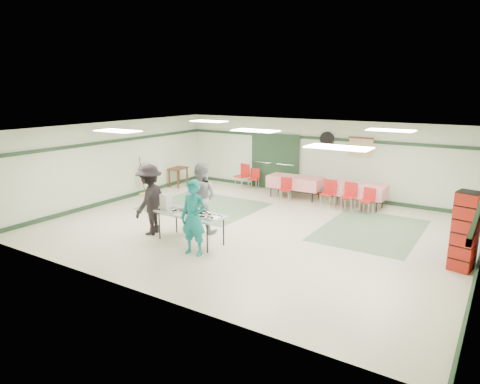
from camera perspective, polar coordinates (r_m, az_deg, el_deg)
The scene contains 40 objects.
floor at distance 11.93m, azimuth 1.94°, elevation -4.74°, with size 11.00×11.00×0.00m, color beige.
ceiling at distance 11.38m, azimuth 2.05°, elevation 8.28°, with size 11.00×11.00×0.00m, color white.
wall_back at distance 15.56m, azimuth 10.46°, elevation 4.51°, with size 11.00×11.00×0.00m, color beige.
wall_front at distance 8.15m, azimuth -14.33°, elevation -4.01°, with size 11.00×11.00×0.00m, color beige.
wall_left at distance 15.08m, azimuth -16.37°, elevation 3.89°, with size 9.00×9.00×0.00m, color beige.
trim_back at distance 15.44m, azimuth 10.53°, elevation 7.06°, with size 11.00×0.06×0.10m, color #1E3822.
baseboard_back at distance 15.79m, azimuth 10.22°, elevation -0.13°, with size 11.00×0.06×0.12m, color #1E3822.
trim_left at distance 14.96m, azimuth -16.47°, elevation 6.52°, with size 9.00×0.06×0.10m, color #1E3822.
baseboard_left at distance 15.32m, azimuth -15.97°, elevation -0.88°, with size 9.00×0.06×0.12m, color #1E3822.
baseboard_right at distance 10.45m, azimuth 29.09°, elevation -8.92°, with size 9.00×0.06×0.12m, color #1E3822.
green_patch_a at distance 14.07m, azimuth -4.78°, elevation -1.90°, with size 3.50×3.00×0.01m, color slate.
green_patch_b at distance 12.24m, azimuth 17.03°, elevation -4.87°, with size 2.50×3.50×0.01m, color slate.
double_door_left at distance 16.50m, azimuth 3.23°, elevation 4.17°, with size 0.90×0.06×2.10m, color gray.
double_door_right at distance 16.06m, azimuth 6.20°, elevation 3.85°, with size 0.90×0.06×2.10m, color gray.
door_frame at distance 16.26m, azimuth 4.65°, elevation 4.00°, with size 2.00×0.03×2.15m, color #1E3822.
wall_fan at distance 15.31m, azimuth 11.53°, elevation 6.95°, with size 0.50×0.50×0.10m, color black.
scroll_banner at distance 14.95m, azimuth 15.80°, elevation 5.79°, with size 0.80×0.02×0.60m, color tan.
serving_table at distance 10.68m, azimuth -6.63°, elevation -3.02°, with size 1.92×0.90×0.76m.
sheet_tray_right at distance 10.26m, azimuth -4.44°, elevation -3.33°, with size 0.63×0.48×0.02m, color silver.
sheet_tray_mid at distance 10.85m, azimuth -6.57°, elevation -2.44°, with size 0.59×0.45×0.02m, color silver.
sheet_tray_left at distance 10.91m, azimuth -9.53°, elevation -2.46°, with size 0.59×0.45×0.02m, color silver.
baking_pan at distance 10.59m, azimuth -6.14°, elevation -2.68°, with size 0.50×0.31×0.08m, color black.
foam_box_stack at distance 11.11m, azimuth -9.84°, elevation -1.22°, with size 0.24×0.22×0.38m, color white.
volunteer_teal at distance 9.85m, azimuth -6.22°, elevation -3.44°, with size 0.64×0.42×1.76m, color #128081.
volunteer_grey at distance 11.40m, azimuth -5.24°, elevation -0.76°, with size 0.91×0.71×1.87m, color gray.
volunteer_dark at distance 11.42m, azimuth -11.93°, elevation -1.01°, with size 1.20×0.69×1.86m, color black.
dining_table_a at distance 14.35m, azimuth 15.30°, elevation 0.30°, with size 1.86×0.87×0.77m.
dining_table_b at distance 15.12m, azimuth 7.34°, elevation 1.35°, with size 1.90×0.90×0.77m.
chair_a at distance 13.85m, azimuth 14.40°, elevation -0.23°, with size 0.42×0.42×0.89m.
chair_b at distance 14.06m, azimuth 11.78°, elevation 0.17°, with size 0.44×0.44×0.90m.
chair_c at distance 13.69m, azimuth 16.69°, elevation -0.77°, with size 0.43×0.44×0.80m.
chair_d at distance 14.66m, azimuth 6.11°, elevation 0.68°, with size 0.45×0.45×0.81m.
chair_loose_a at distance 16.39m, azimuth 1.95°, elevation 2.06°, with size 0.43×0.43×0.78m.
chair_loose_b at distance 16.46m, azimuth 0.44°, elevation 2.49°, with size 0.51×0.51×0.94m.
crate_stack_blue_a at distance 10.75m, azimuth 27.97°, elevation -4.60°, with size 0.43×0.43×1.39m, color navy.
crate_stack_red at distance 10.11m, azimuth 27.76°, elevation -4.68°, with size 0.44×0.44×1.71m, color #A61E10.
crate_stack_blue_b at distance 10.53m, azimuth 27.80°, elevation -5.43°, with size 0.37×0.37×1.21m, color navy.
printer_table at distance 16.94m, azimuth -8.25°, elevation 2.82°, with size 0.57×0.82×0.74m.
office_printer at distance 15.76m, azimuth -11.95°, elevation 3.03°, with size 0.49×0.43×0.39m, color #AFAEAA.
broom at distance 15.64m, azimuth -12.91°, elevation 2.15°, with size 0.03×0.03×1.42m, color brown.
Camera 1 is at (5.73, -9.77, 3.76)m, focal length 32.00 mm.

